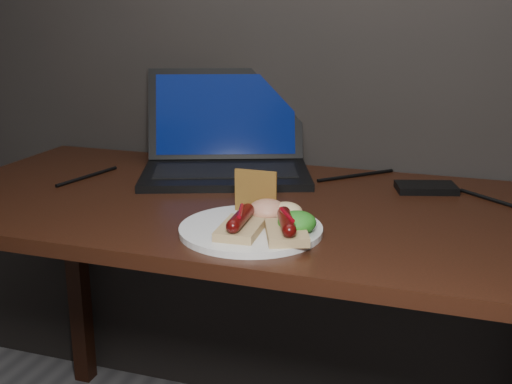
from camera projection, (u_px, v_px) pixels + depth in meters
name	position (u px, v px, depth m)	size (l,w,h in m)	color
desk	(244.00, 239.00, 1.41)	(1.40, 0.70, 0.75)	#33140C
laptop	(226.00, 151.00, 1.60)	(0.50, 0.46, 0.25)	black
hard_drive	(426.00, 188.00, 1.45)	(0.13, 0.08, 0.02)	black
desk_cables	(276.00, 183.00, 1.50)	(1.00, 0.40, 0.01)	black
plate	(251.00, 229.00, 1.19)	(0.27, 0.27, 0.01)	silver
bread_sausage_center	(241.00, 224.00, 1.15)	(0.08, 0.12, 0.04)	tan
bread_sausage_right	(286.00, 228.00, 1.13)	(0.11, 0.13, 0.04)	tan
crispbread	(256.00, 191.00, 1.26)	(0.09, 0.01, 0.09)	#A3762C
salad_greens	(297.00, 222.00, 1.15)	(0.07, 0.07, 0.04)	#1A6313
salsa_mound	(267.00, 210.00, 1.22)	(0.07, 0.07, 0.04)	#A91310
coleslaw_mound	(286.00, 212.00, 1.21)	(0.06, 0.06, 0.04)	beige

